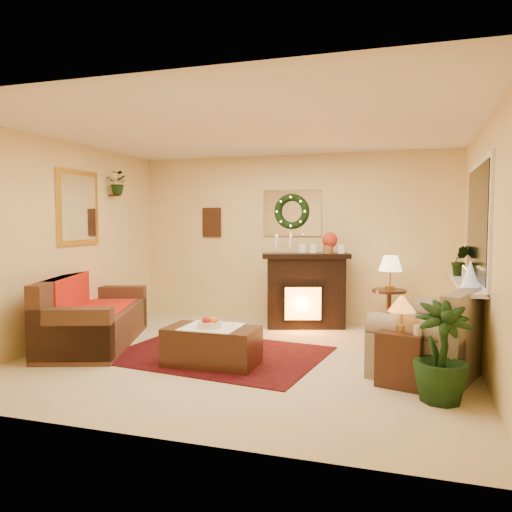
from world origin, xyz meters
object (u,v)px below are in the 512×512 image
(sofa, at_px, (96,311))
(side_table_round, at_px, (389,310))
(fireplace, at_px, (306,291))
(loveseat, at_px, (436,330))
(end_table_square, at_px, (403,357))
(coffee_table, at_px, (212,346))

(sofa, distance_m, side_table_round, 3.97)
(fireplace, distance_m, loveseat, 2.38)
(side_table_round, bearing_deg, end_table_square, -84.21)
(fireplace, distance_m, coffee_table, 2.31)
(fireplace, xyz_separation_m, end_table_square, (1.42, -2.26, -0.28))
(sofa, distance_m, end_table_square, 3.81)
(fireplace, xyz_separation_m, side_table_round, (1.19, 0.01, -0.22))
(fireplace, height_order, coffee_table, fireplace)
(fireplace, height_order, loveseat, fireplace)
(sofa, distance_m, coffee_table, 1.84)
(fireplace, relative_size, side_table_round, 1.84)
(sofa, xyz_separation_m, side_table_round, (3.54, 1.79, -0.10))
(sofa, xyz_separation_m, fireplace, (2.36, 1.77, 0.12))
(side_table_round, relative_size, end_table_square, 1.18)
(fireplace, bearing_deg, side_table_round, -16.93)
(loveseat, distance_m, end_table_square, 0.74)
(fireplace, distance_m, end_table_square, 2.68)
(end_table_square, bearing_deg, loveseat, 63.22)
(fireplace, bearing_deg, coffee_table, -122.14)
(fireplace, xyz_separation_m, loveseat, (1.74, -1.62, -0.13))
(side_table_round, distance_m, coffee_table, 2.84)
(loveseat, xyz_separation_m, side_table_round, (-0.56, 1.63, -0.09))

